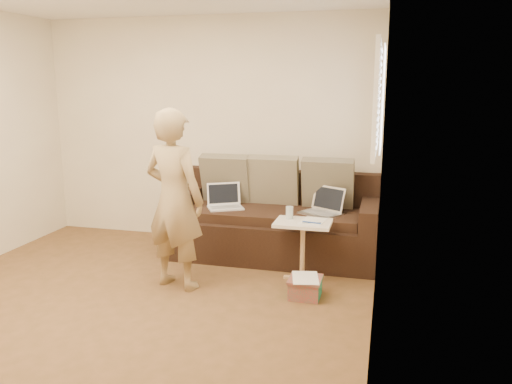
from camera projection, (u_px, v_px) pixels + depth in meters
floor at (118, 316)px, 4.15m from camera, size 4.50×4.50×0.00m
wall_back at (208, 131)px, 6.01m from camera, size 4.00×0.00×4.00m
wall_right at (379, 167)px, 3.39m from camera, size 0.00×4.50×4.50m
window_blinds at (379, 99)px, 4.74m from camera, size 0.12×0.88×1.08m
sofa at (274, 218)px, 5.53m from camera, size 2.20×0.95×0.85m
pillow_left at (226, 179)px, 5.79m from camera, size 0.55×0.29×0.57m
pillow_mid at (274, 180)px, 5.67m from camera, size 0.55×0.27×0.57m
pillow_right at (328, 184)px, 5.50m from camera, size 0.55×0.28×0.57m
laptop_silver at (320, 214)px, 5.29m from camera, size 0.48×0.44×0.26m
laptop_white at (225, 208)px, 5.53m from camera, size 0.45×0.41×0.27m
person at (174, 199)px, 4.60m from camera, size 0.68×0.54×1.65m
side_table at (302, 251)px, 4.86m from camera, size 0.52×0.37×0.58m
drinking_glass at (289, 213)px, 4.89m from camera, size 0.07×0.07×0.12m
scissors at (312, 223)px, 4.73m from camera, size 0.19×0.12×0.02m
paper_on_table at (313, 221)px, 4.81m from camera, size 0.25×0.33×0.00m
striped_box at (305, 287)px, 4.50m from camera, size 0.29×0.29×0.18m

